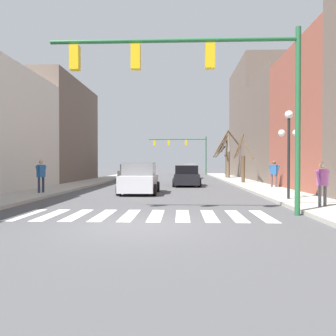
{
  "coord_description": "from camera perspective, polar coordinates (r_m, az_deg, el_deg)",
  "views": [
    {
      "loc": [
        1.28,
        -9.14,
        1.77
      ],
      "look_at": [
        0.08,
        21.84,
        1.33
      ],
      "focal_mm": 35.0,
      "sensor_mm": 36.0,
      "label": 1
    }
  ],
  "objects": [
    {
      "name": "ground_plane",
      "position": [
        9.4,
        -5.76,
        -10.04
      ],
      "size": [
        240.0,
        240.0,
        0.0
      ],
      "primitive_type": "plane",
      "color": "#4C4C4F"
    },
    {
      "name": "building_row_right",
      "position": [
        28.48,
        22.88,
        8.59
      ],
      "size": [
        6.0,
        44.0,
        13.84
      ],
      "color": "#66564C",
      "rests_on": "ground_plane"
    },
    {
      "name": "crosswalk_stripes",
      "position": [
        11.25,
        -4.4,
        -8.22
      ],
      "size": [
        8.55,
        2.6,
        0.01
      ],
      "color": "white",
      "rests_on": "ground_plane"
    },
    {
      "name": "traffic_signal_near",
      "position": [
        11.68,
        6.11,
        15.88
      ],
      "size": [
        8.57,
        0.28,
        6.37
      ],
      "color": "#236038",
      "rests_on": "ground_plane"
    },
    {
      "name": "traffic_signal_far",
      "position": [
        51.44,
        2.75,
        3.86
      ],
      "size": [
        9.07,
        0.28,
        5.95
      ],
      "color": "#236038",
      "rests_on": "ground_plane"
    },
    {
      "name": "street_lamp_right_corner",
      "position": [
        15.97,
        20.29,
        5.22
      ],
      "size": [
        0.95,
        0.36,
        4.03
      ],
      "color": "black",
      "rests_on": "sidewalk_right"
    },
    {
      "name": "car_parked_left_near",
      "position": [
        19.22,
        -5.0,
        -1.96
      ],
      "size": [
        2.18,
        4.11,
        1.83
      ],
      "rotation": [
        0.0,
        0.0,
        -1.57
      ],
      "color": "silver",
      "rests_on": "ground_plane"
    },
    {
      "name": "car_parked_right_far",
      "position": [
        25.8,
        3.22,
        -1.44
      ],
      "size": [
        2.14,
        4.44,
        1.61
      ],
      "rotation": [
        0.0,
        0.0,
        1.57
      ],
      "color": "black",
      "rests_on": "ground_plane"
    },
    {
      "name": "car_parked_left_far",
      "position": [
        38.94,
        3.76,
        -0.6
      ],
      "size": [
        2.04,
        4.62,
        1.76
      ],
      "rotation": [
        0.0,
        0.0,
        1.57
      ],
      "color": "white",
      "rests_on": "ground_plane"
    },
    {
      "name": "car_parked_left_mid",
      "position": [
        36.27,
        -6.61,
        -0.75
      ],
      "size": [
        2.19,
        4.68,
        1.69
      ],
      "rotation": [
        0.0,
        0.0,
        1.57
      ],
      "color": "white",
      "rests_on": "ground_plane"
    },
    {
      "name": "car_parked_right_near",
      "position": [
        45.13,
        -4.87,
        -0.45
      ],
      "size": [
        2.2,
        4.4,
        1.68
      ],
      "rotation": [
        0.0,
        0.0,
        1.57
      ],
      "color": "navy",
      "rests_on": "ground_plane"
    },
    {
      "name": "pedestrian_near_right_corner",
      "position": [
        13.58,
        25.31,
        -1.97
      ],
      "size": [
        0.67,
        0.41,
        1.65
      ],
      "rotation": [
        0.0,
        0.0,
        3.63
      ],
      "color": "#4C4C51",
      "rests_on": "sidewalk_right"
    },
    {
      "name": "pedestrian_crossing_street",
      "position": [
        19.39,
        -21.24,
        -0.84
      ],
      "size": [
        0.37,
        0.77,
        1.82
      ],
      "rotation": [
        0.0,
        0.0,
        1.21
      ],
      "color": "#282D47",
      "rests_on": "sidewalk_left"
    },
    {
      "name": "pedestrian_on_right_sidewalk",
      "position": [
        23.4,
        17.98,
        -0.58
      ],
      "size": [
        0.68,
        0.54,
        1.81
      ],
      "rotation": [
        0.0,
        0.0,
        2.5
      ],
      "color": "#4C4C51",
      "rests_on": "sidewalk_right"
    },
    {
      "name": "street_tree_left_mid",
      "position": [
        28.5,
        12.9,
        0.99
      ],
      "size": [
        1.44,
        1.71,
        4.1
      ],
      "color": "brown",
      "rests_on": "sidewalk_right"
    },
    {
      "name": "street_tree_left_near",
      "position": [
        38.51,
        10.0,
        1.87
      ],
      "size": [
        1.92,
        2.73,
        4.63
      ],
      "color": "#473828",
      "rests_on": "sidewalk_right"
    },
    {
      "name": "street_tree_left_far",
      "position": [
        37.96,
        10.37,
        2.41
      ],
      "size": [
        3.85,
        2.65,
        5.44
      ],
      "color": "brown",
      "rests_on": "sidewalk_right"
    }
  ]
}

